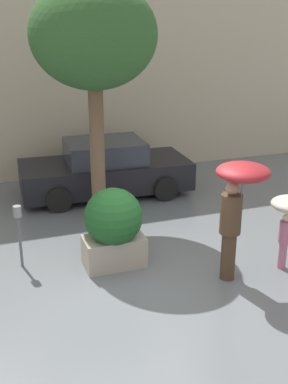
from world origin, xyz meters
TOP-DOWN VIEW (x-y plane):
  - ground_plane at (0.00, 0.00)m, footprint 40.00×40.00m
  - building_facade at (0.00, 6.50)m, footprint 18.00×0.30m
  - planter_box at (-0.29, 0.84)m, footprint 1.09×1.04m
  - person_adult at (1.46, -0.35)m, footprint 0.87×0.87m
  - parked_car_near at (0.59, 4.59)m, footprint 4.29×2.20m
  - street_tree at (-0.01, 2.95)m, footprint 2.52×2.52m
  - parking_meter at (-1.88, 1.36)m, footprint 0.14×0.14m

SIDE VIEW (x-z plane):
  - ground_plane at x=0.00m, z-range 0.00..0.00m
  - parked_car_near at x=0.59m, z-range -0.06..1.32m
  - planter_box at x=-0.29m, z-range 0.05..1.51m
  - parking_meter at x=-1.88m, z-range 0.26..1.43m
  - person_adult at x=1.46m, z-range 0.49..2.58m
  - building_facade at x=0.00m, z-range 0.00..6.00m
  - street_tree at x=-0.01m, z-range 1.38..6.38m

